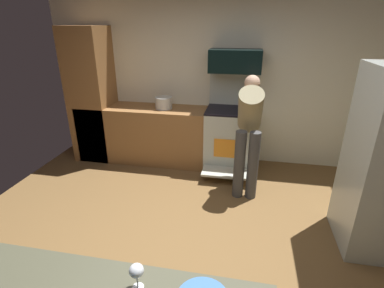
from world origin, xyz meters
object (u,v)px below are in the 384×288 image
object	(u,v)px
oven_range	(231,137)
microwave	(235,61)
wine_glass_mid	(136,272)
person_cook	(249,129)
stock_pot	(164,103)

from	to	relation	value
oven_range	microwave	xyz separation A→B (m)	(0.00, 0.09, 1.13)
microwave	wine_glass_mid	distance (m)	3.38
oven_range	person_cook	distance (m)	0.86
person_cook	stock_pot	xyz separation A→B (m)	(-1.32, 0.73, 0.08)
microwave	person_cook	world-z (taller)	microwave
person_cook	wine_glass_mid	world-z (taller)	person_cook
wine_glass_mid	person_cook	bearing A→B (deg)	78.25
wine_glass_mid	stock_pot	xyz separation A→B (m)	(-0.80, 3.23, -0.02)
oven_range	microwave	world-z (taller)	microwave
person_cook	wine_glass_mid	distance (m)	2.55
microwave	wine_glass_mid	xyz separation A→B (m)	(-0.27, -3.31, -0.62)
wine_glass_mid	microwave	bearing A→B (deg)	85.41
wine_glass_mid	stock_pot	size ratio (longest dim) A/B	0.58
oven_range	wine_glass_mid	xyz separation A→B (m)	(-0.27, -3.22, 0.50)
wine_glass_mid	stock_pot	distance (m)	3.33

